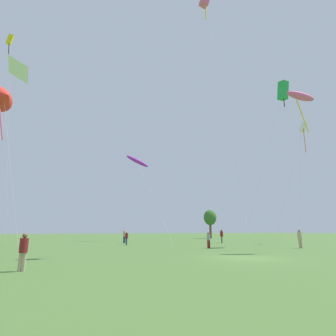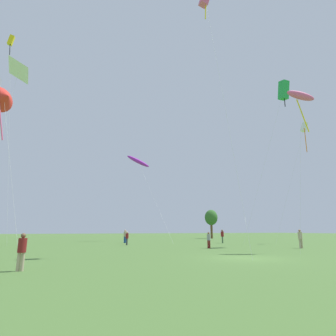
# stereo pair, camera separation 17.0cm
# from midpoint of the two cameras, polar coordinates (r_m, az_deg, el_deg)

# --- Properties ---
(ground) EXTENTS (280.00, 280.00, 0.00)m
(ground) POSITION_cam_midpoint_polar(r_m,az_deg,el_deg) (18.84, 15.32, -17.53)
(ground) COLOR #476B30
(person_standing_0) EXTENTS (0.34, 0.34, 1.54)m
(person_standing_0) POSITION_cam_midpoint_polar(r_m,az_deg,el_deg) (28.23, 8.20, -14.29)
(person_standing_0) COLOR maroon
(person_standing_0) RESTS_ON ground
(person_standing_1) EXTENTS (0.35, 0.35, 1.57)m
(person_standing_1) POSITION_cam_midpoint_polar(r_m,az_deg,el_deg) (33.92, -8.71, -13.97)
(person_standing_1) COLOR #2D2D33
(person_standing_1) RESTS_ON ground
(person_standing_2) EXTENTS (0.35, 0.35, 1.59)m
(person_standing_2) POSITION_cam_midpoint_polar(r_m,az_deg,el_deg) (13.97, -28.03, -14.57)
(person_standing_2) COLOR tan
(person_standing_2) RESTS_ON ground
(person_standing_3) EXTENTS (0.40, 0.40, 1.79)m
(person_standing_3) POSITION_cam_midpoint_polar(r_m,az_deg,el_deg) (39.88, -9.12, -13.57)
(person_standing_3) COLOR #1E478C
(person_standing_3) RESTS_ON ground
(person_standing_4) EXTENTS (0.40, 0.40, 1.79)m
(person_standing_4) POSITION_cam_midpoint_polar(r_m,az_deg,el_deg) (30.73, 25.43, -12.81)
(person_standing_4) COLOR tan
(person_standing_4) RESTS_ON ground
(person_standing_5) EXTENTS (0.40, 0.40, 1.79)m
(person_standing_5) POSITION_cam_midpoint_polar(r_m,az_deg,el_deg) (39.45, 10.90, -13.50)
(person_standing_5) COLOR #3F593F
(person_standing_5) RESTS_ON ground
(kite_flying_0) EXTENTS (4.60, 1.96, 14.53)m
(kite_flying_0) POSITION_cam_midpoint_polar(r_m,az_deg,el_deg) (28.98, 25.51, 13.16)
(kite_flying_0) COLOR silver
(kite_flying_0) RESTS_ON ground
(kite_flying_2) EXTENTS (2.36, 3.39, 16.49)m
(kite_flying_2) POSITION_cam_midpoint_polar(r_m,az_deg,el_deg) (29.69, -28.64, 17.29)
(kite_flying_2) COLOR silver
(kite_flying_2) RESTS_ON ground
(kite_flying_3) EXTENTS (4.18, 12.41, 14.85)m
(kite_flying_3) POSITION_cam_midpoint_polar(r_m,az_deg,el_deg) (48.94, -6.46, 1.39)
(kite_flying_3) COLOR silver
(kite_flying_3) RESTS_ON ground
(kite_flying_4) EXTENTS (3.66, 3.76, 12.41)m
(kite_flying_4) POSITION_cam_midpoint_polar(r_m,az_deg,el_deg) (24.47, -30.99, 12.43)
(kite_flying_4) COLOR silver
(kite_flying_4) RESTS_ON ground
(kite_flying_6) EXTENTS (6.60, 1.79, 17.62)m
(kite_flying_6) POSITION_cam_midpoint_polar(r_m,az_deg,el_deg) (46.38, 26.06, 7.36)
(kite_flying_6) COLOR silver
(kite_flying_6) RESTS_ON ground
(kite_flying_7) EXTENTS (3.81, 5.47, 30.14)m
(kite_flying_7) POSITION_cam_midpoint_polar(r_m,az_deg,el_deg) (50.76, -29.96, 21.87)
(kite_flying_7) COLOR silver
(kite_flying_7) RESTS_ON ground
(kite_flying_8) EXTENTS (3.41, 6.55, 20.12)m
(kite_flying_8) POSITION_cam_midpoint_polar(r_m,az_deg,el_deg) (38.85, 22.55, 14.53)
(kite_flying_8) COLOR silver
(kite_flying_8) RESTS_ON ground
(park_tree_0) EXTENTS (2.73, 2.73, 6.05)m
(park_tree_0) POSITION_cam_midpoint_polar(r_m,az_deg,el_deg) (61.25, 8.61, -10.15)
(park_tree_0) COLOR brown
(park_tree_0) RESTS_ON ground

